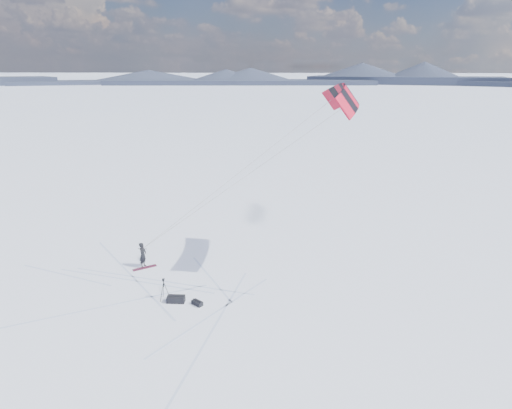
# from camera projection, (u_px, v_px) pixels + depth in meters

# --- Properties ---
(ground) EXTENTS (1800.00, 1800.00, 0.00)m
(ground) POSITION_uv_depth(u_px,v_px,m) (129.00, 298.00, 24.00)
(ground) COLOR white
(horizon_hills) EXTENTS (704.47, 706.88, 8.00)m
(horizon_hills) POSITION_uv_depth(u_px,v_px,m) (124.00, 251.00, 23.11)
(horizon_hills) COLOR black
(horizon_hills) RESTS_ON ground
(snow_tracks) EXTENTS (17.62, 14.39, 0.01)m
(snow_tracks) POSITION_uv_depth(u_px,v_px,m) (118.00, 303.00, 23.42)
(snow_tracks) COLOR #A1B1D2
(snow_tracks) RESTS_ON ground
(snowkiter) EXTENTS (0.45, 0.64, 1.66)m
(snowkiter) POSITION_uv_depth(u_px,v_px,m) (144.00, 267.00, 27.76)
(snowkiter) COLOR black
(snowkiter) RESTS_ON ground
(snowboard) EXTENTS (1.40, 1.12, 0.04)m
(snowboard) POSITION_uv_depth(u_px,v_px,m) (145.00, 268.00, 27.56)
(snowboard) COLOR maroon
(snowboard) RESTS_ON ground
(tripod) EXTENTS (0.55, 0.62, 1.29)m
(tripod) POSITION_uv_depth(u_px,v_px,m) (164.00, 286.00, 23.59)
(tripod) COLOR black
(tripod) RESTS_ON ground
(gear_bag_a) EXTENTS (0.98, 0.49, 0.43)m
(gear_bag_a) POSITION_uv_depth(u_px,v_px,m) (176.00, 299.00, 23.52)
(gear_bag_a) COLOR black
(gear_bag_a) RESTS_ON ground
(gear_bag_b) EXTENTS (0.70, 0.61, 0.29)m
(gear_bag_b) POSITION_uv_depth(u_px,v_px,m) (197.00, 303.00, 23.25)
(gear_bag_b) COLOR black
(gear_bag_b) RESTS_ON ground
(power_kite) EXTENTS (13.32, 5.47, 10.27)m
(power_kite) POSITION_uv_depth(u_px,v_px,m) (343.00, 99.00, 24.16)
(power_kite) COLOR #AF1027
(power_kite) RESTS_ON ground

